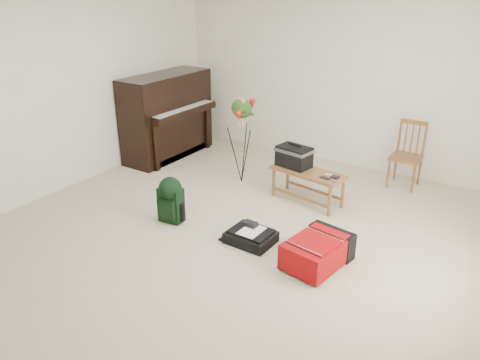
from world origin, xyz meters
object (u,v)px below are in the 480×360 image
Objects in this scene: red_suitcase at (319,249)px; flower_stand at (242,141)px; piano at (168,118)px; dining_chair at (407,155)px; bench at (297,162)px; green_backpack at (170,197)px; black_duffel at (251,236)px.

red_suitcase is 0.61× the size of flower_stand.
flower_stand is (1.50, -0.26, -0.03)m from piano.
flower_stand is at bearing -149.82° from dining_chair.
bench is at bearing -8.46° from piano.
piano is 2.08× the size of red_suitcase.
bench is at bearing 135.07° from red_suitcase.
green_backpack reaches higher than red_suitcase.
red_suitcase is 1.36× the size of green_backpack.
red_suitcase is at bearing -1.36° from green_backpack.
green_backpack is (-1.00, -0.09, 0.22)m from black_duffel.
red_suitcase is at bearing 4.11° from black_duffel.
red_suitcase is (3.20, -1.51, -0.45)m from piano.
flower_stand is at bearing 127.86° from black_duffel.
red_suitcase is (0.84, -1.16, -0.34)m from bench.
flower_stand reaches higher than bench.
piano is 2.95m from black_duffel.
dining_chair is (3.36, 0.82, -0.18)m from piano.
dining_chair reaches higher than red_suitcase.
dining_chair is at bearing 95.25° from red_suitcase.
black_duffel is at bearing -0.25° from green_backpack.
green_backpack is at bearing -115.81° from bench.
black_duffel is (2.45, -1.55, -0.53)m from piano.
flower_stand is at bearing 82.66° from green_backpack.
bench is at bearing 95.65° from black_duffel.
bench is at bearing -130.37° from dining_chair.
piano is 2.22m from green_backpack.
red_suitcase is at bearing -93.75° from dining_chair.
green_backpack is 0.45× the size of flower_stand.
flower_stand is at bearing 152.88° from red_suitcase.
piano is 2.83× the size of green_backpack.
piano is 2.39m from bench.
dining_chair is 1.80× the size of black_duffel.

